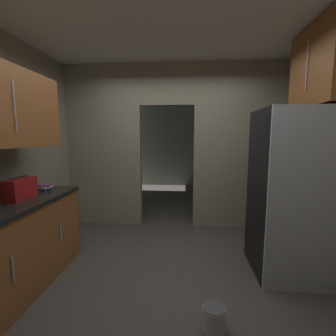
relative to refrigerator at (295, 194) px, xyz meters
The scene contains 10 objects.
ground 1.68m from the refrigerator, behind, with size 20.00×20.00×0.00m, color #47423D.
kitchen_overhead_slab 2.33m from the refrigerator, 169.17° to the left, with size 4.08×7.15×0.06m, color silver.
kitchen_partition 2.01m from the refrigerator, 135.10° to the left, with size 3.68×0.12×2.72m.
adjoining_room_shell 3.95m from the refrigerator, 110.92° to the left, with size 3.68×3.45×2.72m.
refrigerator is the anchor object (origin of this frame).
lower_cabinet_run 3.00m from the refrigerator, 168.49° to the right, with size 0.67×1.68×0.90m.
upper_cabinet_fridgeside 1.39m from the refrigerator, 21.14° to the left, with size 0.36×0.91×0.85m.
boombox 2.91m from the refrigerator, behind, with size 0.16×0.35×0.24m.
book_stack 2.86m from the refrigerator, behind, with size 0.15×0.17×0.07m.
paint_can 1.56m from the refrigerator, 136.08° to the right, with size 0.18×0.18×0.21m.
Camera 1 is at (0.22, -2.44, 1.53)m, focal length 25.34 mm.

